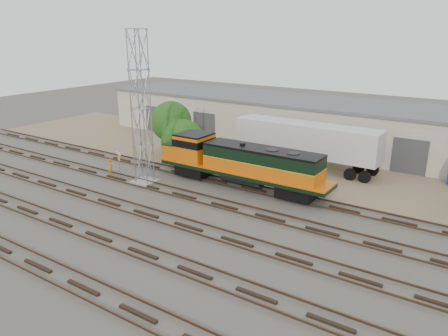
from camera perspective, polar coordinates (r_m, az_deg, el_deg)
The scene contains 11 objects.
ground at distance 32.88m, azimuth -1.42°, elevation -5.93°, with size 140.00×140.00×0.00m, color #47423A.
dirt_strip at distance 45.20m, azimuth 9.59°, elevation 0.52°, with size 80.00×16.00×0.02m, color #726047.
tracks at distance 30.67m, azimuth -4.68°, elevation -7.64°, with size 80.00×20.40×0.28m.
warehouse at distance 51.71m, azimuth 13.48°, elevation 5.48°, with size 58.40×10.40×5.30m.
locomotive at distance 37.54m, azimuth 2.05°, elevation 0.75°, with size 16.09×2.82×3.87m.
signal_tower at distance 38.26m, azimuth -10.78°, elevation 7.27°, with size 1.95×1.95×13.20m.
sign_post at distance 41.41m, azimuth -13.55°, elevation 1.10°, with size 0.92×0.45×2.41m.
worker at distance 42.29m, azimuth -14.60°, elevation 0.10°, with size 0.59×0.38×1.61m, color orange.
semi_trailer at distance 43.38m, azimuth 11.10°, elevation 3.53°, with size 14.49×3.07×4.45m.
tree_west at distance 47.69m, azimuth -6.81°, elevation 5.84°, with size 4.66×4.44×5.80m.
tree_mid at distance 45.27m, azimuth -5.27°, elevation 3.23°, with size 4.85×4.62×4.62m.
Camera 1 is at (17.42, -24.58, 13.19)m, focal length 35.00 mm.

